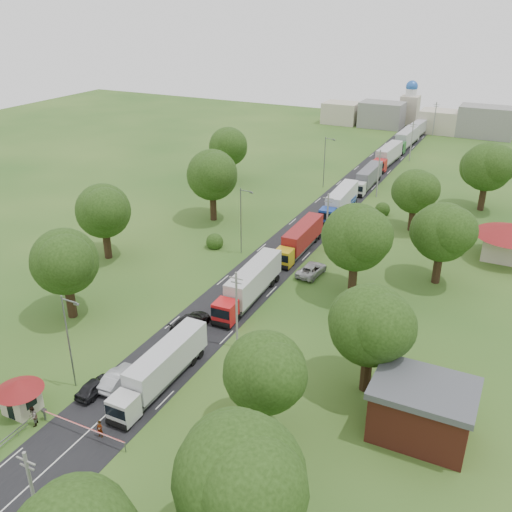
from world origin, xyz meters
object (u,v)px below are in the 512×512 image
Objects in this scene: truck_0 at (162,367)px; pedestrian_near at (100,429)px; boom_barrier at (71,422)px; car_lane_front at (95,386)px; guard_booth at (19,392)px; info_sign at (353,204)px; car_lane_mid at (119,378)px.

pedestrian_near is (-0.64, -8.45, -1.22)m from truck_0.
car_lane_front is (-1.64, 5.00, -0.15)m from boom_barrier.
info_sign reaches higher than guard_booth.
guard_booth is 0.32× the size of truck_0.
car_lane_front is at bearing 129.64° from pedestrian_near.
pedestrian_near is at bearing -94.37° from truck_0.
info_sign is 0.30× the size of truck_0.
truck_0 is 3.18× the size of car_lane_front.
car_lane_front is (4.20, 5.00, -1.42)m from guard_booth.
info_sign is 0.94× the size of car_lane_front.
info_sign is 55.65m from car_lane_front.
car_lane_front is at bearing 108.19° from boom_barrier.
info_sign reaches higher than pedestrian_near.
truck_0 is at bearing 80.73° from pedestrian_near.
car_lane_mid reaches higher than car_lane_front.
pedestrian_near is at bearing 3.32° from guard_booth.
boom_barrier is at bearing -96.24° from info_sign.
boom_barrier is 2.10× the size of guard_booth.
car_lane_front is at bearing 49.98° from guard_booth.
guard_booth is at bearing -136.02° from truck_0.
boom_barrier is at bearing 108.10° from car_lane_front.
guard_booth reaches higher than car_lane_mid.
boom_barrier is 5.63× the size of pedestrian_near.
truck_0 is (-3.13, -51.05, -0.97)m from info_sign.
truck_0 is 4.46m from car_lane_mid.
pedestrian_near reaches higher than car_lane_mid.
guard_booth reaches higher than car_lane_front.
truck_0 is 2.81× the size of car_lane_mid.
car_lane_front is at bearing 54.38° from car_lane_mid.
truck_0 is (3.43, 8.95, 1.14)m from boom_barrier.
guard_booth is 6.68m from car_lane_front.
car_lane_mid is (5.45, 7.00, -1.35)m from guard_booth.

